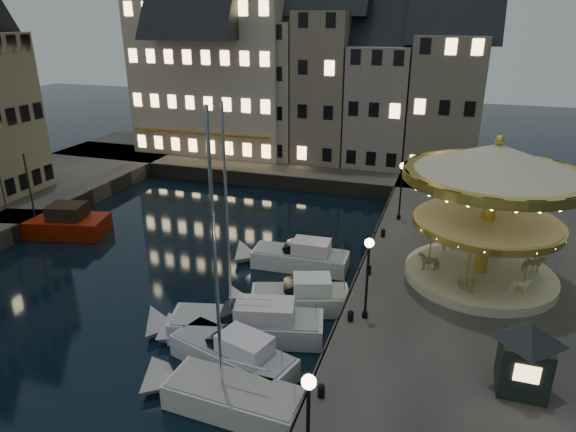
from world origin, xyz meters
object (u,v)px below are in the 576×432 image
(motorboat_d, at_px, (292,299))
(red_fishing_boat, at_px, (52,225))
(streetlamp_b, at_px, (368,267))
(carousel, at_px, (493,188))
(streetlamp_c, at_px, (402,183))
(bollard_b, at_px, (351,315))
(bollard_c, at_px, (369,269))
(motorboat_e, at_px, (294,258))
(bollard_a, at_px, (321,390))
(streetlamp_a, at_px, (308,416))
(motorboat_b, at_px, (226,352))
(ticket_kiosk, at_px, (528,345))
(motorboat_a, at_px, (223,395))
(motorboat_c, at_px, (239,324))
(bollard_d, at_px, (383,232))

(motorboat_d, relative_size, red_fishing_boat, 0.73)
(streetlamp_b, xyz_separation_m, carousel, (5.31, 5.84, 2.59))
(streetlamp_c, relative_size, bollard_b, 7.32)
(bollard_c, xyz_separation_m, motorboat_e, (-5.05, 1.96, -0.96))
(bollard_a, bearing_deg, motorboat_e, 112.07)
(streetlamp_c, distance_m, motorboat_e, 9.64)
(bollard_b, bearing_deg, carousel, 46.99)
(bollard_b, height_order, motorboat_d, motorboat_d)
(streetlamp_b, height_order, motorboat_e, streetlamp_b)
(carousel, bearing_deg, streetlamp_a, -108.54)
(streetlamp_a, height_order, motorboat_d, streetlamp_a)
(motorboat_e, xyz_separation_m, red_fishing_boat, (-18.30, -0.42, 0.07))
(streetlamp_b, distance_m, carousel, 8.31)
(motorboat_b, bearing_deg, streetlamp_c, 72.01)
(carousel, bearing_deg, bollard_c, -167.27)
(motorboat_d, bearing_deg, motorboat_e, 106.75)
(motorboat_d, height_order, ticket_kiosk, ticket_kiosk)
(bollard_b, distance_m, motorboat_a, 7.16)
(motorboat_a, bearing_deg, motorboat_b, 111.87)
(streetlamp_b, xyz_separation_m, bollard_a, (-0.60, -6.00, -2.41))
(bollard_a, xyz_separation_m, motorboat_b, (-5.02, 2.19, -0.96))
(bollard_c, height_order, motorboat_c, motorboat_c)
(red_fishing_boat, bearing_deg, bollard_d, 9.61)
(bollard_a, distance_m, bollard_b, 5.50)
(streetlamp_a, xyz_separation_m, ticket_kiosk, (6.65, 6.90, -0.71))
(streetlamp_c, bearing_deg, streetlamp_a, -90.00)
(streetlamp_a, relative_size, bollard_c, 7.32)
(streetlamp_a, relative_size, motorboat_c, 0.37)
(motorboat_d, xyz_separation_m, ticket_kiosk, (10.85, -4.72, 2.67))
(red_fishing_boat, bearing_deg, motorboat_e, 1.31)
(motorboat_b, distance_m, ticket_kiosk, 12.58)
(streetlamp_b, height_order, red_fishing_boat, red_fishing_boat)
(streetlamp_a, height_order, streetlamp_c, same)
(carousel, bearing_deg, streetlamp_b, -132.30)
(bollard_c, relative_size, motorboat_e, 0.08)
(bollard_b, relative_size, red_fishing_boat, 0.07)
(streetlamp_a, bearing_deg, ticket_kiosk, 46.05)
(motorboat_c, bearing_deg, motorboat_b, -81.71)
(motorboat_d, relative_size, ticket_kiosk, 1.87)
(streetlamp_a, xyz_separation_m, carousel, (5.31, 15.84, 2.59))
(streetlamp_a, height_order, ticket_kiosk, streetlamp_a)
(red_fishing_boat, bearing_deg, motorboat_b, -28.26)
(bollard_c, height_order, red_fishing_boat, red_fishing_boat)
(streetlamp_c, relative_size, motorboat_c, 0.37)
(motorboat_e, distance_m, red_fishing_boat, 18.31)
(bollard_c, bearing_deg, motorboat_e, 158.77)
(bollard_d, xyz_separation_m, ticket_kiosk, (7.25, -13.10, 1.70))
(bollard_c, distance_m, carousel, 7.86)
(motorboat_b, bearing_deg, bollard_a, -23.56)
(motorboat_c, bearing_deg, bollard_a, -39.61)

